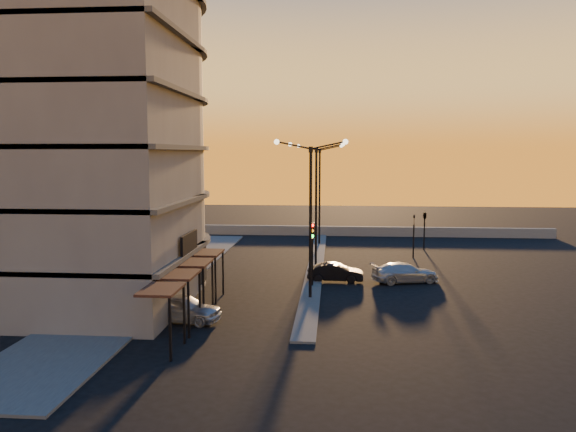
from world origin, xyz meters
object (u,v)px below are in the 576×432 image
(streetlamp_mid, at_px, (316,194))
(car_wagon, at_px, (405,273))
(traffic_light_main, at_px, (312,244))
(car_hatchback, at_px, (181,308))
(car_sedan, at_px, (335,272))

(streetlamp_mid, distance_m, car_wagon, 9.42)
(traffic_light_main, distance_m, car_hatchback, 10.46)
(car_wagon, bearing_deg, traffic_light_main, 93.53)
(car_hatchback, xyz_separation_m, car_sedan, (8.01, 9.79, -0.10))
(streetlamp_mid, distance_m, car_sedan, 7.37)
(traffic_light_main, xyz_separation_m, car_wagon, (6.20, 2.04, -2.23))
(car_sedan, bearing_deg, traffic_light_main, 143.50)
(streetlamp_mid, xyz_separation_m, traffic_light_main, (0.00, -7.13, -2.70))
(traffic_light_main, height_order, car_wagon, traffic_light_main)
(car_hatchback, bearing_deg, traffic_light_main, -28.89)
(car_sedan, height_order, car_wagon, car_wagon)
(streetlamp_mid, bearing_deg, car_sedan, -73.92)
(car_sedan, bearing_deg, car_hatchback, 142.74)
(car_hatchback, relative_size, car_sedan, 1.13)
(streetlamp_mid, bearing_deg, car_hatchback, -113.39)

